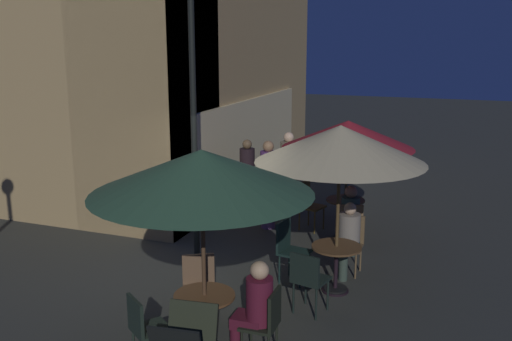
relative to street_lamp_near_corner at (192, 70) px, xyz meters
name	(u,v)px	position (x,y,z in m)	size (l,w,h in m)	color
ground_plane	(202,282)	(-0.82, -0.50, -3.22)	(60.00, 60.00, 0.00)	#33342E
cafe_building	(141,31)	(3.43, 3.05, 0.64)	(8.83, 7.61, 7.75)	tan
street_lamp_near_corner	(192,70)	(0.00, 0.00, 0.00)	(0.31, 0.31, 4.84)	black
cafe_table_0	(336,258)	(-0.39, -2.51, -2.69)	(0.74, 0.74, 0.72)	black
cafe_table_1	(345,210)	(2.02, -2.13, -2.68)	(0.73, 0.73, 0.75)	black
cafe_table_2	(205,310)	(-2.58, -1.40, -2.69)	(0.74, 0.74, 0.74)	black
patio_umbrella_0	(340,144)	(-0.39, -2.51, -0.97)	(2.45, 2.45, 2.53)	black
patio_umbrella_1	(348,135)	(2.02, -2.13, -1.23)	(2.44, 2.44, 2.25)	black
patio_umbrella_2	(202,172)	(-2.58, -1.40, -0.98)	(2.58, 2.58, 2.50)	black
cafe_chair_0	(350,239)	(0.44, -2.55, -2.67)	(0.43, 0.43, 0.93)	brown
cafe_chair_1	(289,245)	(-0.27, -1.73, -2.63)	(0.49, 0.49, 0.98)	black
cafe_chair_2	(308,277)	(-1.24, -2.31, -2.67)	(0.52, 0.52, 0.91)	black
cafe_chair_3	(351,224)	(1.26, -2.39, -2.68)	(0.50, 0.50, 0.91)	brown
cafe_chair_4	(308,201)	(2.24, -1.33, -2.65)	(0.54, 0.54, 0.96)	#513E19
cafe_chair_5	(267,319)	(-2.55, -2.18, -2.67)	(0.42, 0.42, 0.91)	black
cafe_chair_6	(199,282)	(-1.85, -0.97, -2.70)	(0.60, 0.60, 0.88)	brown
cafe_chair_7	(144,326)	(-3.20, -0.95, -2.66)	(0.56, 0.56, 0.91)	black
patron_seated_0	(348,235)	(0.30, -2.54, -2.55)	(0.54, 0.37, 1.19)	#334238
patron_seated_1	(350,213)	(1.40, -2.34, -2.54)	(0.52, 0.42, 1.21)	black
patron_seated_2	(255,305)	(-2.56, -2.04, -2.52)	(0.33, 0.53, 1.25)	#4A1323
patron_standing_3	(288,171)	(3.32, -0.59, -2.35)	(0.36, 0.36, 1.75)	#263443
patron_standing_4	(268,184)	(2.02, -0.58, -2.32)	(0.32, 0.32, 1.78)	#5A3C67
patron_standing_5	(247,178)	(2.59, 0.09, -2.38)	(0.32, 0.32, 1.66)	#541223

